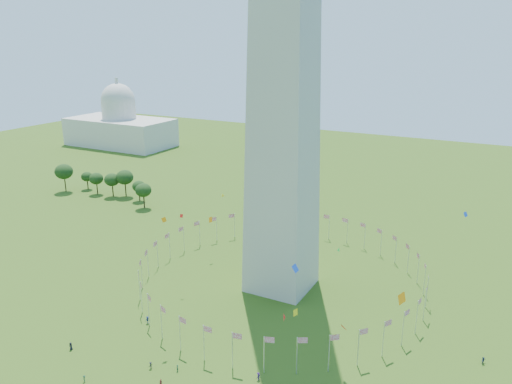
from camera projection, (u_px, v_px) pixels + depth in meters
flag_ring at (281, 272)px, 143.74m from camera, size 80.24×80.24×9.00m
capitol_building at (119, 111)px, 328.74m from camera, size 70.00×35.00×46.00m
kites_aloft at (302, 283)px, 110.36m from camera, size 97.03×68.44×31.45m
tree_line_west at (105, 185)px, 225.55m from camera, size 55.91×16.04×12.86m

